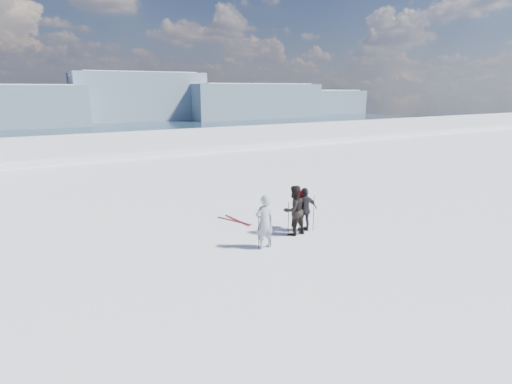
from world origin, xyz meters
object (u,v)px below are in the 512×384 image
Objects in this scene: skier_dark at (294,210)px; skier_pack at (305,210)px; skier_grey at (264,222)px; skis_loose at (236,221)px.

skier_pack is at bearing -172.94° from skier_dark.
skier_grey is 1.09× the size of skis_loose.
skier_pack reaches higher than skis_loose.
skier_grey is 2.29m from skier_pack.
skier_pack is (2.18, 0.72, -0.08)m from skier_grey.
skier_dark reaches higher than skier_grey.
skier_dark is at bearing -163.06° from skier_grey.
skis_loose is (0.39, 3.02, -0.91)m from skier_grey.
skier_grey reaches higher than skier_pack.
skier_grey is at bearing 16.64° from skier_dark.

